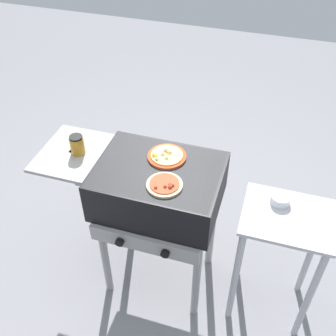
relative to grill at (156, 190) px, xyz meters
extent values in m
plane|color=gray|center=(0.01, 0.00, -0.76)|extent=(8.00, 8.00, 0.00)
cube|color=black|center=(0.01, 0.00, 0.02)|extent=(0.64, 0.48, 0.24)
cube|color=black|center=(0.01, 0.00, 0.14)|extent=(0.61, 0.46, 0.01)
cube|color=gray|center=(-0.47, 0.00, 0.13)|extent=(0.32, 0.41, 0.02)
cube|color=gray|center=(-0.47, 0.00, 0.02)|extent=(0.02, 0.02, 0.24)
cube|color=gray|center=(0.01, -0.25, -0.15)|extent=(0.58, 0.02, 0.10)
cylinder|color=black|center=(-0.11, -0.27, -0.15)|extent=(0.04, 0.02, 0.04)
cylinder|color=black|center=(0.13, -0.27, -0.15)|extent=(0.04, 0.02, 0.04)
cylinder|color=gray|center=(-0.26, -0.19, -0.43)|extent=(0.04, 0.04, 0.66)
cylinder|color=gray|center=(0.28, -0.19, -0.43)|extent=(0.04, 0.04, 0.66)
cylinder|color=gray|center=(-0.26, 0.19, -0.43)|extent=(0.04, 0.04, 0.66)
cylinder|color=gray|center=(0.28, 0.19, -0.43)|extent=(0.04, 0.04, 0.66)
cylinder|color=#C64723|center=(0.03, 0.10, 0.15)|extent=(0.20, 0.20, 0.01)
cylinder|color=#EDD17A|center=(0.03, 0.10, 0.16)|extent=(0.17, 0.17, 0.01)
sphere|color=#B6C980|center=(-0.01, 0.05, 0.17)|extent=(0.02, 0.02, 0.02)
sphere|color=#F2B67C|center=(0.01, 0.10, 0.17)|extent=(0.02, 0.02, 0.02)
sphere|color=#E4D782|center=(0.04, 0.12, 0.17)|extent=(0.03, 0.03, 0.03)
sphere|color=#D7ED88|center=(0.04, 0.08, 0.17)|extent=(0.02, 0.02, 0.02)
sphere|color=#E5AC8C|center=(0.01, 0.13, 0.17)|extent=(0.03, 0.03, 0.03)
sphere|color=#F2E85F|center=(-0.03, 0.08, 0.17)|extent=(0.03, 0.03, 0.03)
cylinder|color=beige|center=(0.08, -0.10, 0.15)|extent=(0.18, 0.18, 0.01)
cylinder|color=#D14C2D|center=(0.08, -0.10, 0.16)|extent=(0.14, 0.14, 0.01)
sphere|color=#9C5124|center=(0.12, -0.11, 0.17)|extent=(0.02, 0.02, 0.02)
sphere|color=#D6442F|center=(0.11, -0.12, 0.17)|extent=(0.02, 0.02, 0.02)
sphere|color=red|center=(0.11, -0.11, 0.17)|extent=(0.02, 0.02, 0.02)
sphere|color=#B43F2E|center=(0.09, -0.13, 0.17)|extent=(0.02, 0.02, 0.02)
sphere|color=#E44532|center=(0.05, -0.15, 0.17)|extent=(0.02, 0.02, 0.02)
cylinder|color=#B77A1E|center=(-0.43, 0.01, 0.19)|extent=(0.07, 0.07, 0.10)
cylinder|color=black|center=(-0.43, 0.01, 0.24)|extent=(0.07, 0.07, 0.01)
cube|color=#B2B2B7|center=(0.67, 0.00, 0.00)|extent=(0.44, 0.36, 0.02)
cylinder|color=#B2B2B7|center=(0.48, -0.15, -0.38)|extent=(0.04, 0.04, 0.75)
cylinder|color=#B2B2B7|center=(0.86, -0.15, -0.38)|extent=(0.04, 0.04, 0.75)
cylinder|color=#B2B2B7|center=(0.48, 0.15, -0.38)|extent=(0.04, 0.04, 0.75)
cylinder|color=#B2B2B7|center=(0.86, 0.15, -0.38)|extent=(0.04, 0.04, 0.75)
cylinder|color=silver|center=(0.62, 0.08, 0.04)|extent=(0.10, 0.10, 0.04)
cylinder|color=beige|center=(0.62, 0.08, 0.03)|extent=(0.08, 0.08, 0.02)
camera|label=1|loc=(0.51, -1.43, 1.48)|focal=43.26mm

